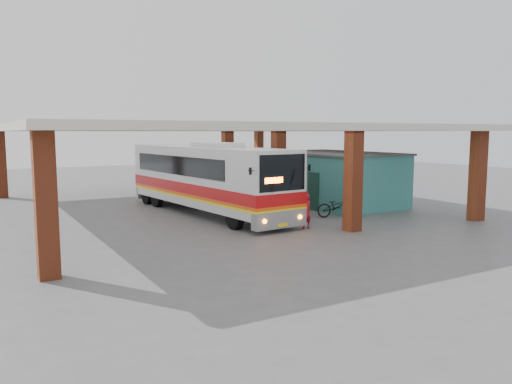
{
  "coord_description": "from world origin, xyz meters",
  "views": [
    {
      "loc": [
        -11.39,
        -19.46,
        4.3
      ],
      "look_at": [
        -0.12,
        0.0,
        1.59
      ],
      "focal_mm": 35.0,
      "sensor_mm": 36.0,
      "label": 1
    }
  ],
  "objects": [
    {
      "name": "motorcycle",
      "position": [
        4.7,
        0.1,
        0.56
      ],
      "size": [
        2.25,
        1.35,
        1.12
      ],
      "primitive_type": "imported",
      "rotation": [
        0.0,
        0.0,
        1.27
      ],
      "color": "black",
      "rests_on": "ground"
    },
    {
      "name": "shop_building",
      "position": [
        7.49,
        4.0,
        1.56
      ],
      "size": [
        5.2,
        8.2,
        3.11
      ],
      "color": "#2C6F6D",
      "rests_on": "ground"
    },
    {
      "name": "brick_columns",
      "position": [
        1.43,
        5.0,
        2.17
      ],
      "size": [
        20.1,
        21.6,
        4.35
      ],
      "color": "#9C3F22",
      "rests_on": "ground"
    },
    {
      "name": "canopy_roof",
      "position": [
        0.5,
        6.5,
        4.5
      ],
      "size": [
        21.0,
        23.0,
        0.3
      ],
      "primitive_type": "cube",
      "color": "beige",
      "rests_on": "brick_columns"
    },
    {
      "name": "red_chair",
      "position": [
        5.09,
        5.35,
        0.36
      ],
      "size": [
        0.5,
        0.5,
        0.78
      ],
      "rotation": [
        0.0,
        0.0,
        0.27
      ],
      "color": "red",
      "rests_on": "ground"
    },
    {
      "name": "coach_bus",
      "position": [
        -0.53,
        4.44,
        1.87
      ],
      "size": [
        3.91,
        13.13,
        3.77
      ],
      "rotation": [
        0.0,
        0.0,
        0.09
      ],
      "color": "silver",
      "rests_on": "ground"
    },
    {
      "name": "ground",
      "position": [
        0.0,
        0.0,
        0.0
      ],
      "size": [
        90.0,
        90.0,
        0.0
      ],
      "primitive_type": "plane",
      "color": "#515154",
      "rests_on": "ground"
    },
    {
      "name": "pedestrian",
      "position": [
        1.55,
        -1.55,
        0.78
      ],
      "size": [
        0.61,
        0.43,
        1.57
      ],
      "primitive_type": "imported",
      "rotation": [
        0.0,
        0.0,
        3.25
      ],
      "color": "#B41626",
      "rests_on": "ground"
    }
  ]
}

